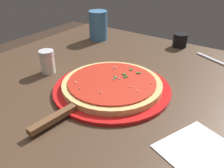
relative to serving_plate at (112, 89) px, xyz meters
name	(u,v)px	position (x,y,z in m)	size (l,w,h in m)	color
restaurant_table	(102,119)	(-0.05, 0.02, -0.14)	(0.89, 0.95, 0.74)	black
serving_plate	(112,89)	(0.00, 0.00, 0.00)	(0.33, 0.33, 0.01)	red
pizza	(112,84)	(0.00, 0.00, 0.01)	(0.28, 0.28, 0.02)	#DBB26B
pizza_server	(68,111)	(-0.02, -0.16, 0.01)	(0.08, 0.22, 0.01)	silver
cup_tall_drink	(98,25)	(-0.30, 0.33, 0.06)	(0.08, 0.08, 0.12)	teal
cup_small_sauce	(180,40)	(0.02, 0.44, 0.02)	(0.06, 0.06, 0.05)	black
napkin_folded_right	(204,155)	(0.29, -0.10, 0.00)	(0.15, 0.14, 0.00)	white
fork	(221,63)	(0.20, 0.36, 0.00)	(0.18, 0.10, 0.00)	silver
parmesan_shaker	(47,62)	(-0.23, -0.02, 0.03)	(0.05, 0.05, 0.07)	silver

